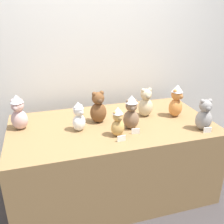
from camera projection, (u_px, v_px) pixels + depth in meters
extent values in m
plane|color=#3D3838|center=(119.00, 205.00, 2.43)|extent=(10.00, 10.00, 0.00)
cube|color=silver|center=(93.00, 52.00, 2.81)|extent=(7.00, 0.08, 2.60)
cube|color=olive|center=(112.00, 158.00, 2.51)|extent=(1.89, 0.99, 0.76)
ellipsoid|color=gray|center=(203.00, 120.00, 2.23)|extent=(0.16, 0.14, 0.18)
sphere|color=gray|center=(206.00, 106.00, 2.17)|extent=(0.11, 0.11, 0.11)
sphere|color=gray|center=(203.00, 101.00, 2.15)|extent=(0.04, 0.04, 0.04)
sphere|color=gray|center=(210.00, 101.00, 2.16)|extent=(0.04, 0.04, 0.04)
sphere|color=slate|center=(208.00, 109.00, 2.14)|extent=(0.05, 0.05, 0.05)
ellipsoid|color=#7F6047|center=(131.00, 119.00, 2.24)|extent=(0.16, 0.14, 0.17)
sphere|color=#7F6047|center=(131.00, 106.00, 2.19)|extent=(0.10, 0.10, 0.10)
sphere|color=#7F6047|center=(128.00, 102.00, 2.17)|extent=(0.04, 0.04, 0.04)
sphere|color=#7F6047|center=(135.00, 101.00, 2.18)|extent=(0.04, 0.04, 0.04)
sphere|color=brown|center=(133.00, 109.00, 2.16)|extent=(0.04, 0.04, 0.04)
cone|color=silver|center=(132.00, 99.00, 2.17)|extent=(0.11, 0.11, 0.07)
ellipsoid|color=brown|center=(98.00, 113.00, 2.36)|extent=(0.18, 0.16, 0.19)
sphere|color=brown|center=(98.00, 98.00, 2.31)|extent=(0.12, 0.12, 0.12)
sphere|color=brown|center=(94.00, 94.00, 2.28)|extent=(0.04, 0.04, 0.04)
sphere|color=brown|center=(102.00, 93.00, 2.30)|extent=(0.04, 0.04, 0.04)
sphere|color=brown|center=(100.00, 101.00, 2.27)|extent=(0.05, 0.05, 0.05)
ellipsoid|color=tan|center=(118.00, 128.00, 2.12)|extent=(0.14, 0.13, 0.15)
sphere|color=tan|center=(118.00, 116.00, 2.08)|extent=(0.09, 0.09, 0.09)
sphere|color=tan|center=(115.00, 113.00, 2.05)|extent=(0.03, 0.03, 0.03)
sphere|color=tan|center=(121.00, 112.00, 2.08)|extent=(0.03, 0.03, 0.03)
sphere|color=olive|center=(120.00, 119.00, 2.05)|extent=(0.04, 0.04, 0.04)
cone|color=silver|center=(118.00, 110.00, 2.06)|extent=(0.09, 0.09, 0.06)
ellipsoid|color=white|center=(79.00, 122.00, 2.21)|extent=(0.16, 0.15, 0.15)
sphere|color=white|center=(78.00, 111.00, 2.17)|extent=(0.09, 0.09, 0.09)
sphere|color=white|center=(76.00, 108.00, 2.13)|extent=(0.03, 0.03, 0.03)
sphere|color=white|center=(81.00, 106.00, 2.17)|extent=(0.03, 0.03, 0.03)
sphere|color=#B4B3AF|center=(82.00, 113.00, 2.15)|extent=(0.04, 0.04, 0.04)
cone|color=silver|center=(78.00, 105.00, 2.15)|extent=(0.09, 0.09, 0.06)
ellipsoid|color=#CCB78E|center=(145.00, 107.00, 2.50)|extent=(0.15, 0.13, 0.18)
sphere|color=#CCB78E|center=(146.00, 94.00, 2.45)|extent=(0.11, 0.11, 0.11)
sphere|color=#CCB78E|center=(143.00, 90.00, 2.42)|extent=(0.04, 0.04, 0.04)
sphere|color=#CCB78E|center=(150.00, 90.00, 2.44)|extent=(0.04, 0.04, 0.04)
sphere|color=#9D8E71|center=(148.00, 97.00, 2.41)|extent=(0.05, 0.05, 0.05)
ellipsoid|color=#D17F3D|center=(175.00, 108.00, 2.50)|extent=(0.19, 0.18, 0.18)
sphere|color=#D17F3D|center=(177.00, 95.00, 2.44)|extent=(0.11, 0.11, 0.11)
sphere|color=#D17F3D|center=(175.00, 91.00, 2.41)|extent=(0.04, 0.04, 0.04)
sphere|color=#D17F3D|center=(179.00, 90.00, 2.45)|extent=(0.04, 0.04, 0.04)
sphere|color=#A06536|center=(181.00, 97.00, 2.42)|extent=(0.05, 0.05, 0.05)
cone|color=silver|center=(177.00, 88.00, 2.42)|extent=(0.11, 0.11, 0.07)
ellipsoid|color=beige|center=(20.00, 120.00, 2.23)|extent=(0.18, 0.16, 0.18)
sphere|color=beige|center=(17.00, 106.00, 2.18)|extent=(0.11, 0.11, 0.11)
sphere|color=beige|center=(13.00, 101.00, 2.17)|extent=(0.04, 0.04, 0.04)
sphere|color=beige|center=(21.00, 101.00, 2.17)|extent=(0.04, 0.04, 0.04)
sphere|color=#A88783|center=(16.00, 109.00, 2.14)|extent=(0.04, 0.04, 0.04)
cone|color=silver|center=(16.00, 99.00, 2.16)|extent=(0.11, 0.11, 0.07)
cube|color=white|center=(121.00, 138.00, 2.05)|extent=(0.07, 0.01, 0.05)
cube|color=white|center=(207.00, 130.00, 2.19)|extent=(0.07, 0.02, 0.05)
cube|color=white|center=(136.00, 131.00, 2.17)|extent=(0.07, 0.02, 0.05)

